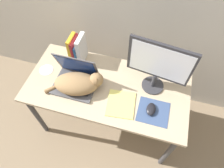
{
  "coord_description": "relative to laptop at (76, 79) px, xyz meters",
  "views": [
    {
      "loc": [
        0.29,
        -0.54,
        2.06
      ],
      "look_at": [
        0.05,
        0.29,
        0.8
      ],
      "focal_mm": 32.0,
      "sensor_mm": 36.0,
      "label": 1
    }
  ],
  "objects": [
    {
      "name": "notepad",
      "position": [
        0.4,
        -0.09,
        -0.05
      ],
      "size": [
        0.24,
        0.26,
        0.01
      ],
      "color": "#E5DB6B",
      "rests_on": "desk"
    },
    {
      "name": "book_row",
      "position": [
        -0.08,
        0.26,
        0.07
      ],
      "size": [
        0.12,
        0.15,
        0.26
      ],
      "color": "gold",
      "rests_on": "desk"
    },
    {
      "name": "mousepad",
      "position": [
        0.65,
        -0.09,
        -0.05
      ],
      "size": [
        0.23,
        0.22,
        0.0
      ],
      "color": "#384C75",
      "rests_on": "desk"
    },
    {
      "name": "external_monitor",
      "position": [
        0.61,
        0.14,
        0.21
      ],
      "size": [
        0.46,
        0.18,
        0.46
      ],
      "color": "#333338",
      "rests_on": "desk"
    },
    {
      "name": "cd_disc",
      "position": [
        -0.3,
        0.05,
        -0.05
      ],
      "size": [
        0.12,
        0.12,
        0.0
      ],
      "color": "silver",
      "rests_on": "desk"
    },
    {
      "name": "laptop",
      "position": [
        0.0,
        0.0,
        0.0
      ],
      "size": [
        0.34,
        0.27,
        0.27
      ],
      "color": "#4C4C51",
      "rests_on": "desk"
    },
    {
      "name": "computer_mouse",
      "position": [
        0.63,
        -0.08,
        -0.03
      ],
      "size": [
        0.07,
        0.11,
        0.03
      ],
      "color": "black",
      "rests_on": "mousepad"
    },
    {
      "name": "ground_plane",
      "position": [
        0.25,
        -0.29,
        -0.76
      ],
      "size": [
        12.0,
        12.0,
        0.0
      ],
      "primitive_type": "plane",
      "color": "#847056"
    },
    {
      "name": "cat",
      "position": [
        0.04,
        -0.05,
        0.02
      ],
      "size": [
        0.45,
        0.27,
        0.16
      ],
      "color": "#99754C",
      "rests_on": "desk"
    },
    {
      "name": "desk",
      "position": [
        0.25,
        0.03,
        -0.13
      ],
      "size": [
        1.33,
        0.64,
        0.7
      ],
      "color": "tan",
      "rests_on": "ground_plane"
    }
  ]
}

